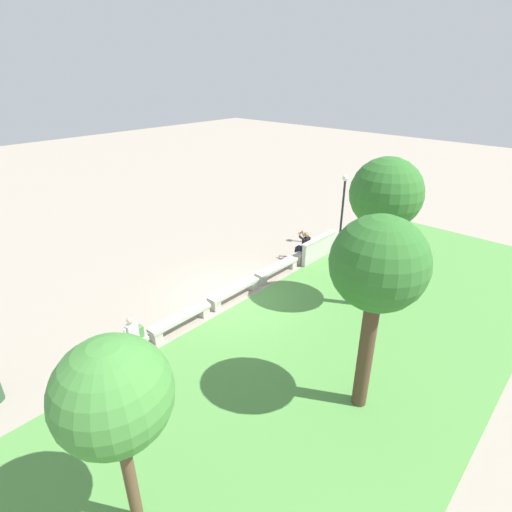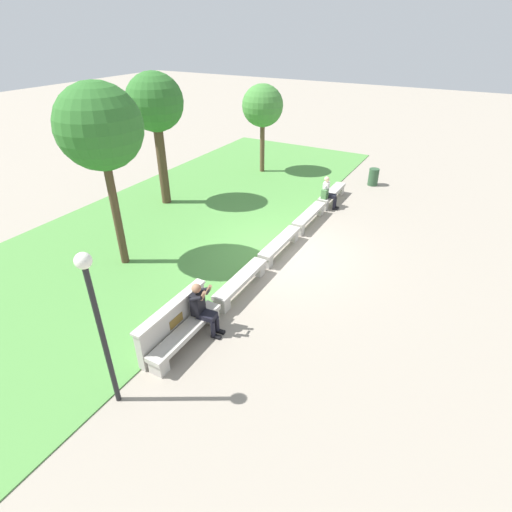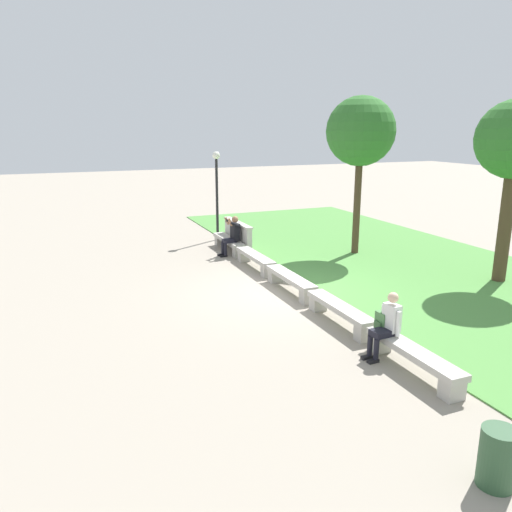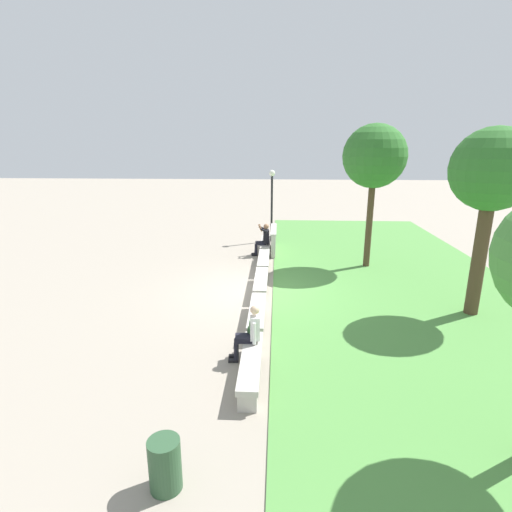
{
  "view_description": "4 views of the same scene",
  "coord_description": "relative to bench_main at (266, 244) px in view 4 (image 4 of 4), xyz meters",
  "views": [
    {
      "loc": [
        8.6,
        8.93,
        7.58
      ],
      "look_at": [
        -1.53,
        -0.34,
        1.06
      ],
      "focal_mm": 28.0,
      "sensor_mm": 36.0,
      "label": 1
    },
    {
      "loc": [
        -10.03,
        -4.71,
        6.41
      ],
      "look_at": [
        -1.95,
        -0.22,
        0.94
      ],
      "focal_mm": 28.0,
      "sensor_mm": 36.0,
      "label": 2
    },
    {
      "loc": [
        11.14,
        -5.61,
        4.19
      ],
      "look_at": [
        -1.15,
        -0.5,
        0.74
      ],
      "focal_mm": 35.0,
      "sensor_mm": 36.0,
      "label": 3
    },
    {
      "loc": [
        11.79,
        0.47,
        4.52
      ],
      "look_at": [
        -1.13,
        -0.22,
        0.84
      ],
      "focal_mm": 28.0,
      "sensor_mm": 36.0,
      "label": 4
    }
  ],
  "objects": [
    {
      "name": "backpack",
      "position": [
        8.73,
        -0.0,
        0.32
      ],
      "size": [
        0.28,
        0.24,
        0.43
      ],
      "color": "#4C7F47",
      "rests_on": "bench_end"
    },
    {
      "name": "trash_bin",
      "position": [
        12.31,
        -0.98,
        0.07
      ],
      "size": [
        0.44,
        0.44,
        0.75
      ],
      "primitive_type": "cylinder",
      "color": "#2D5133",
      "rests_on": "ground"
    },
    {
      "name": "bench_main",
      "position": [
        0.0,
        0.0,
        0.0
      ],
      "size": [
        2.25,
        0.4,
        0.45
      ],
      "color": "#B7B2A8",
      "rests_on": "ground"
    },
    {
      "name": "lamp_post",
      "position": [
        -1.89,
        0.22,
        1.91
      ],
      "size": [
        0.28,
        0.28,
        3.32
      ],
      "color": "black",
      "rests_on": "ground"
    },
    {
      "name": "ground_plane",
      "position": [
        4.81,
        0.0,
        -0.31
      ],
      "size": [
        80.0,
        80.0,
        0.0
      ],
      "primitive_type": "plane",
      "color": "gray"
    },
    {
      "name": "tree_behind_wall",
      "position": [
        6.22,
        5.81,
        3.48
      ],
      "size": [
        2.08,
        2.08,
        4.93
      ],
      "color": "#4C3826",
      "rests_on": "ground"
    },
    {
      "name": "grass_strip",
      "position": [
        4.81,
        4.38,
        -0.29
      ],
      "size": [
        23.87,
        8.0,
        0.03
      ],
      "primitive_type": "cube",
      "color": "#518E42",
      "rests_on": "ground"
    },
    {
      "name": "bench_mid",
      "position": [
        4.81,
        0.0,
        0.0
      ],
      "size": [
        2.25,
        0.4,
        0.45
      ],
      "color": "#B7B2A8",
      "rests_on": "ground"
    },
    {
      "name": "backrest_wall_with_plaque",
      "position": [
        0.0,
        0.34,
        0.21
      ],
      "size": [
        2.27,
        0.24,
        1.01
      ],
      "color": "#B7B2A8",
      "rests_on": "ground"
    },
    {
      "name": "person_photographer",
      "position": [
        0.56,
        -0.08,
        0.43
      ],
      "size": [
        0.5,
        0.75,
        1.32
      ],
      "color": "black",
      "rests_on": "ground"
    },
    {
      "name": "bench_far",
      "position": [
        7.22,
        0.0,
        0.0
      ],
      "size": [
        2.25,
        0.4,
        0.45
      ],
      "color": "#B7B2A8",
      "rests_on": "ground"
    },
    {
      "name": "person_distant",
      "position": [
        8.94,
        -0.07,
        0.36
      ],
      "size": [
        0.48,
        0.69,
        1.26
      ],
      "color": "black",
      "rests_on": "ground"
    },
    {
      "name": "bench_near",
      "position": [
        2.41,
        0.0,
        0.0
      ],
      "size": [
        2.25,
        0.4,
        0.45
      ],
      "color": "#B7B2A8",
      "rests_on": "ground"
    },
    {
      "name": "bench_end",
      "position": [
        9.63,
        0.0,
        0.0
      ],
      "size": [
        2.25,
        0.4,
        0.45
      ],
      "color": "#B7B2A8",
      "rests_on": "ground"
    },
    {
      "name": "tree_left_background",
      "position": [
        1.97,
        3.87,
        3.72
      ],
      "size": [
        2.24,
        2.24,
        5.18
      ],
      "color": "#4C3826",
      "rests_on": "ground"
    }
  ]
}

